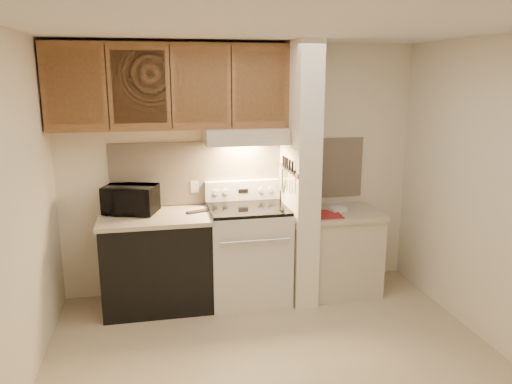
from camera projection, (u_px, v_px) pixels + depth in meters
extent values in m
plane|color=#C5B593|center=(275.00, 360.00, 3.93)|extent=(3.60, 3.60, 0.00)
plane|color=white|center=(279.00, 28.00, 3.35)|extent=(3.60, 3.60, 0.00)
cube|color=#F4E9CF|center=(241.00, 170.00, 5.07)|extent=(3.60, 2.50, 0.02)
cube|color=#F4E9CF|center=(12.00, 222.00, 3.28)|extent=(0.02, 3.00, 2.50)
cube|color=#F4E9CF|center=(495.00, 195.00, 3.99)|extent=(0.02, 3.00, 2.50)
cube|color=beige|center=(242.00, 171.00, 5.06)|extent=(2.60, 0.02, 0.63)
cube|color=silver|center=(248.00, 255.00, 4.92)|extent=(0.76, 0.65, 0.92)
cube|color=black|center=(254.00, 262.00, 4.61)|extent=(0.50, 0.01, 0.30)
cylinder|color=silver|center=(255.00, 241.00, 4.52)|extent=(0.65, 0.02, 0.02)
cube|color=black|center=(248.00, 208.00, 4.81)|extent=(0.74, 0.64, 0.03)
cube|color=silver|center=(243.00, 190.00, 5.06)|extent=(0.76, 0.08, 0.20)
cube|color=black|center=(243.00, 191.00, 5.02)|extent=(0.10, 0.01, 0.04)
cylinder|color=silver|center=(216.00, 192.00, 4.96)|extent=(0.05, 0.02, 0.05)
cylinder|color=silver|center=(226.00, 192.00, 4.98)|extent=(0.05, 0.02, 0.05)
cylinder|color=silver|center=(261.00, 190.00, 5.05)|extent=(0.05, 0.02, 0.05)
cylinder|color=silver|center=(270.00, 190.00, 5.07)|extent=(0.05, 0.02, 0.05)
cube|color=black|center=(157.00, 263.00, 4.76)|extent=(1.00, 0.63, 0.87)
cube|color=beige|center=(155.00, 218.00, 4.66)|extent=(1.04, 0.67, 0.04)
cube|color=black|center=(198.00, 212.00, 4.76)|extent=(0.23, 0.15, 0.01)
cylinder|color=#215B4F|center=(118.00, 207.00, 4.78)|extent=(0.10, 0.10, 0.09)
cube|color=beige|center=(195.00, 187.00, 4.98)|extent=(0.08, 0.01, 0.12)
imported|color=black|center=(131.00, 199.00, 4.71)|extent=(0.56, 0.46, 0.27)
cube|color=white|center=(299.00, 174.00, 4.83)|extent=(0.22, 0.70, 2.50)
cube|color=brown|center=(288.00, 170.00, 4.80)|extent=(0.01, 0.70, 0.04)
cube|color=black|center=(289.00, 169.00, 4.75)|extent=(0.02, 0.42, 0.04)
cube|color=silver|center=(292.00, 183.00, 4.60)|extent=(0.01, 0.03, 0.16)
cylinder|color=black|center=(292.00, 167.00, 4.57)|extent=(0.02, 0.02, 0.10)
cube|color=silver|center=(290.00, 182.00, 4.69)|extent=(0.01, 0.04, 0.18)
cylinder|color=black|center=(290.00, 165.00, 4.66)|extent=(0.02, 0.02, 0.10)
cube|color=silver|center=(287.00, 181.00, 4.78)|extent=(0.01, 0.04, 0.20)
cylinder|color=black|center=(287.00, 163.00, 4.75)|extent=(0.02, 0.02, 0.10)
cube|color=silver|center=(285.00, 177.00, 4.85)|extent=(0.01, 0.04, 0.16)
cylinder|color=black|center=(286.00, 162.00, 4.80)|extent=(0.02, 0.02, 0.10)
cube|color=silver|center=(283.00, 177.00, 4.91)|extent=(0.01, 0.04, 0.18)
cylinder|color=black|center=(283.00, 161.00, 4.88)|extent=(0.02, 0.02, 0.10)
cube|color=gray|center=(282.00, 179.00, 4.99)|extent=(0.03, 0.09, 0.22)
cube|color=beige|center=(341.00, 253.00, 5.12)|extent=(0.70, 0.60, 0.81)
cube|color=beige|center=(342.00, 213.00, 5.02)|extent=(0.74, 0.64, 0.04)
cube|color=#A62427|center=(329.00, 214.00, 4.89)|extent=(0.26, 0.34, 0.01)
cube|color=white|center=(337.00, 209.00, 5.01)|extent=(0.19, 0.15, 0.04)
cube|color=beige|center=(245.00, 135.00, 4.77)|extent=(0.78, 0.44, 0.15)
cube|color=beige|center=(249.00, 143.00, 4.58)|extent=(0.78, 0.04, 0.06)
cube|color=brown|center=(170.00, 87.00, 4.57)|extent=(2.18, 0.33, 0.77)
cube|color=brown|center=(74.00, 87.00, 4.26)|extent=(0.46, 0.01, 0.63)
cube|color=black|center=(107.00, 87.00, 4.31)|extent=(0.01, 0.01, 0.73)
cube|color=brown|center=(139.00, 87.00, 4.37)|extent=(0.46, 0.01, 0.63)
cube|color=black|center=(171.00, 87.00, 4.42)|extent=(0.01, 0.01, 0.73)
cube|color=brown|center=(201.00, 87.00, 4.47)|extent=(0.46, 0.01, 0.63)
cube|color=black|center=(231.00, 87.00, 4.53)|extent=(0.01, 0.01, 0.73)
cube|color=brown|center=(261.00, 87.00, 4.58)|extent=(0.46, 0.01, 0.63)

